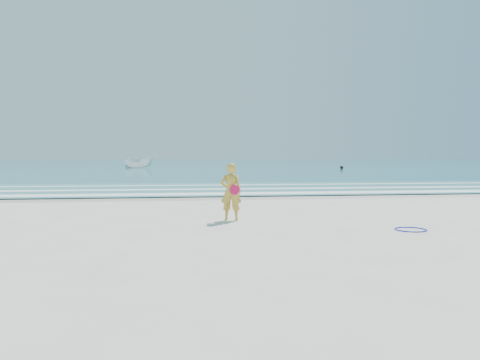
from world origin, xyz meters
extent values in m
plane|color=silver|center=(0.00, 0.00, 0.00)|extent=(400.00, 400.00, 0.00)
cube|color=#B2A893|center=(0.00, 9.00, 0.00)|extent=(400.00, 2.40, 0.00)
cube|color=#19727F|center=(0.00, 105.00, 0.02)|extent=(400.00, 190.00, 0.04)
cube|color=#59B7AD|center=(0.00, 14.00, 0.04)|extent=(400.00, 10.00, 0.01)
cube|color=white|center=(0.00, 10.30, 0.05)|extent=(400.00, 1.40, 0.01)
cube|color=white|center=(0.00, 13.20, 0.05)|extent=(400.00, 0.90, 0.01)
cube|color=white|center=(0.00, 16.50, 0.05)|extent=(400.00, 0.60, 0.01)
torus|color=#0B16C7|center=(3.49, -0.28, 0.01)|extent=(0.82, 0.82, 0.03)
imported|color=white|center=(-7.41, 54.47, 0.82)|extent=(4.17, 1.88, 1.57)
sphere|color=black|center=(18.79, 46.96, 0.25)|extent=(0.43, 0.43, 0.43)
imported|color=gold|center=(-0.58, 1.98, 0.79)|extent=(0.63, 0.47, 1.57)
cylinder|color=#F11551|center=(-0.50, 1.80, 0.85)|extent=(0.27, 0.08, 0.27)
camera|label=1|loc=(-2.01, -10.73, 1.78)|focal=35.00mm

